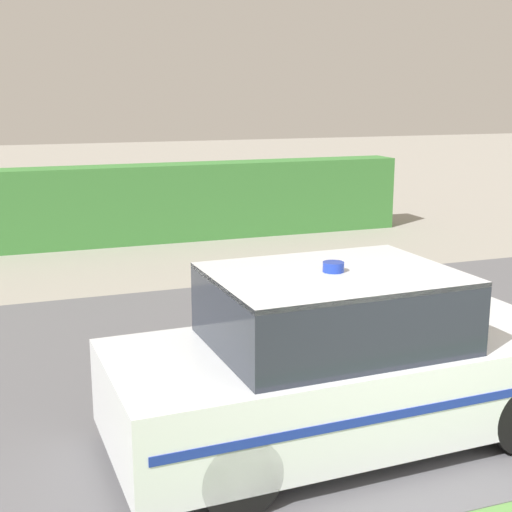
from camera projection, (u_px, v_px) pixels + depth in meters
name	position (u px, v px, depth m)	size (l,w,h in m)	color
road_strip	(302.00, 356.00, 8.03)	(28.00, 6.42, 0.01)	#5B5B60
garden_hedge	(141.00, 204.00, 14.04)	(10.95, 0.77, 1.52)	#3D7F38
police_car	(342.00, 362.00, 5.95)	(4.02, 1.77, 1.57)	black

